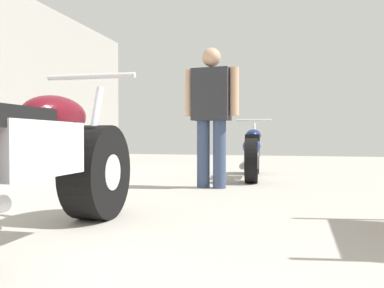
{
  "coord_description": "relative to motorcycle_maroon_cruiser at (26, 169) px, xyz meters",
  "views": [
    {
      "loc": [
        0.85,
        0.32,
        0.6
      ],
      "look_at": [
        -0.09,
        3.83,
        0.54
      ],
      "focal_mm": 37.0,
      "sensor_mm": 36.0,
      "label": 1
    }
  ],
  "objects": [
    {
      "name": "ground_plane",
      "position": [
        0.55,
        1.81,
        -0.43
      ],
      "size": [
        18.86,
        18.86,
        0.0
      ],
      "primitive_type": "plane",
      "color": "#A8A399"
    },
    {
      "name": "motorcycle_maroon_cruiser",
      "position": [
        0.0,
        0.0,
        0.0
      ],
      "size": [
        0.67,
        2.26,
        1.05
      ],
      "color": "black",
      "rests_on": "ground_plane"
    },
    {
      "name": "motorcycle_black_naked",
      "position": [
        0.76,
        4.02,
        -0.05
      ],
      "size": [
        0.57,
        1.92,
        0.89
      ],
      "color": "black",
      "rests_on": "ground_plane"
    },
    {
      "name": "mechanic_in_blue",
      "position": [
        0.41,
        2.78,
        0.5
      ],
      "size": [
        0.67,
        0.27,
        1.65
      ],
      "color": "#384766",
      "rests_on": "ground_plane"
    }
  ]
}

